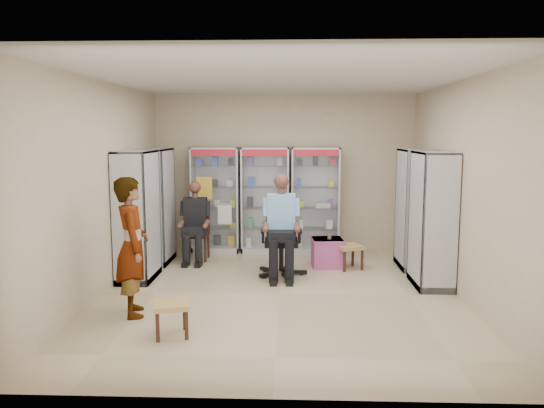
{
  "coord_description": "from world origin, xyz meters",
  "views": [
    {
      "loc": [
        0.16,
        -7.29,
        2.28
      ],
      "look_at": [
        -0.15,
        0.7,
        1.2
      ],
      "focal_mm": 35.0,
      "sensor_mm": 36.0,
      "label": 1
    }
  ],
  "objects_px": {
    "cabinet_right_far": "(415,209)",
    "woven_stool_a": "(349,257)",
    "pink_trunk": "(327,253)",
    "cabinet_right_near": "(432,220)",
    "cabinet_back_mid": "(265,200)",
    "cabinet_left_far": "(155,206)",
    "woven_stool_b": "(172,319)",
    "standing_man": "(132,247)",
    "cabinet_back_left": "(216,200)",
    "seated_shopkeeper": "(281,229)",
    "office_chair": "(281,238)",
    "cabinet_back_right": "(315,200)",
    "wooden_chair": "(197,234)",
    "cabinet_left_near": "(137,216)"
  },
  "relations": [
    {
      "from": "cabinet_back_left",
      "to": "standing_man",
      "type": "bearing_deg",
      "value": -98.18
    },
    {
      "from": "cabinet_right_far",
      "to": "seated_shopkeeper",
      "type": "relative_size",
      "value": 1.3
    },
    {
      "from": "cabinet_left_far",
      "to": "wooden_chair",
      "type": "distance_m",
      "value": 0.89
    },
    {
      "from": "cabinet_right_far",
      "to": "cabinet_left_near",
      "type": "height_order",
      "value": "same"
    },
    {
      "from": "woven_stool_b",
      "to": "cabinet_back_right",
      "type": "bearing_deg",
      "value": 67.51
    },
    {
      "from": "pink_trunk",
      "to": "cabinet_back_mid",
      "type": "bearing_deg",
      "value": 134.41
    },
    {
      "from": "cabinet_back_left",
      "to": "cabinet_left_near",
      "type": "xyz_separation_m",
      "value": [
        -0.93,
        -2.03,
        0.0
      ]
    },
    {
      "from": "cabinet_right_near",
      "to": "woven_stool_b",
      "type": "relative_size",
      "value": 5.13
    },
    {
      "from": "cabinet_right_far",
      "to": "pink_trunk",
      "type": "bearing_deg",
      "value": 90.34
    },
    {
      "from": "cabinet_left_near",
      "to": "pink_trunk",
      "type": "height_order",
      "value": "cabinet_left_near"
    },
    {
      "from": "cabinet_right_far",
      "to": "woven_stool_b",
      "type": "bearing_deg",
      "value": 133.07
    },
    {
      "from": "woven_stool_b",
      "to": "standing_man",
      "type": "relative_size",
      "value": 0.22
    },
    {
      "from": "pink_trunk",
      "to": "cabinet_back_left",
      "type": "bearing_deg",
      "value": 151.13
    },
    {
      "from": "cabinet_back_mid",
      "to": "woven_stool_a",
      "type": "height_order",
      "value": "cabinet_back_mid"
    },
    {
      "from": "cabinet_back_mid",
      "to": "cabinet_left_far",
      "type": "relative_size",
      "value": 1.0
    },
    {
      "from": "woven_stool_a",
      "to": "woven_stool_b",
      "type": "distance_m",
      "value": 3.83
    },
    {
      "from": "cabinet_left_far",
      "to": "pink_trunk",
      "type": "distance_m",
      "value": 3.1
    },
    {
      "from": "cabinet_back_right",
      "to": "woven_stool_a",
      "type": "relative_size",
      "value": 4.9
    },
    {
      "from": "cabinet_left_near",
      "to": "cabinet_right_far",
      "type": "bearing_deg",
      "value": 101.41
    },
    {
      "from": "cabinet_back_left",
      "to": "cabinet_right_near",
      "type": "distance_m",
      "value": 4.18
    },
    {
      "from": "cabinet_back_mid",
      "to": "cabinet_right_far",
      "type": "height_order",
      "value": "same"
    },
    {
      "from": "cabinet_left_far",
      "to": "office_chair",
      "type": "height_order",
      "value": "cabinet_left_far"
    },
    {
      "from": "cabinet_back_left",
      "to": "office_chair",
      "type": "distance_m",
      "value": 2.18
    },
    {
      "from": "cabinet_left_far",
      "to": "cabinet_right_near",
      "type": "bearing_deg",
      "value": 73.75
    },
    {
      "from": "cabinet_left_far",
      "to": "office_chair",
      "type": "distance_m",
      "value": 2.39
    },
    {
      "from": "cabinet_back_right",
      "to": "cabinet_right_near",
      "type": "bearing_deg",
      "value": -53.84
    },
    {
      "from": "cabinet_back_left",
      "to": "woven_stool_b",
      "type": "xyz_separation_m",
      "value": [
        0.11,
        -4.33,
        -0.81
      ]
    },
    {
      "from": "cabinet_right_far",
      "to": "standing_man",
      "type": "xyz_separation_m",
      "value": [
        -4.05,
        -2.51,
        -0.13
      ]
    },
    {
      "from": "woven_stool_a",
      "to": "office_chair",
      "type": "bearing_deg",
      "value": -158.82
    },
    {
      "from": "pink_trunk",
      "to": "cabinet_right_near",
      "type": "bearing_deg",
      "value": -36.69
    },
    {
      "from": "cabinet_back_left",
      "to": "cabinet_right_far",
      "type": "relative_size",
      "value": 1.0
    },
    {
      "from": "cabinet_right_near",
      "to": "office_chair",
      "type": "height_order",
      "value": "cabinet_right_near"
    },
    {
      "from": "wooden_chair",
      "to": "seated_shopkeeper",
      "type": "xyz_separation_m",
      "value": [
        1.54,
        -1.03,
        0.3
      ]
    },
    {
      "from": "cabinet_right_near",
      "to": "seated_shopkeeper",
      "type": "xyz_separation_m",
      "value": [
        -2.24,
        0.47,
        -0.23
      ]
    },
    {
      "from": "cabinet_back_right",
      "to": "woven_stool_b",
      "type": "height_order",
      "value": "cabinet_back_right"
    },
    {
      "from": "cabinet_back_mid",
      "to": "cabinet_left_far",
      "type": "xyz_separation_m",
      "value": [
        -1.88,
        -0.93,
        0.0
      ]
    },
    {
      "from": "woven_stool_a",
      "to": "cabinet_back_left",
      "type": "bearing_deg",
      "value": 152.26
    },
    {
      "from": "cabinet_back_mid",
      "to": "cabinet_left_far",
      "type": "distance_m",
      "value": 2.1
    },
    {
      "from": "cabinet_right_far",
      "to": "woven_stool_a",
      "type": "relative_size",
      "value": 4.9
    },
    {
      "from": "cabinet_back_mid",
      "to": "woven_stool_b",
      "type": "height_order",
      "value": "cabinet_back_mid"
    },
    {
      "from": "standing_man",
      "to": "office_chair",
      "type": "bearing_deg",
      "value": -62.35
    },
    {
      "from": "seated_shopkeeper",
      "to": "cabinet_back_mid",
      "type": "bearing_deg",
      "value": 99.35
    },
    {
      "from": "cabinet_back_right",
      "to": "woven_stool_b",
      "type": "xyz_separation_m",
      "value": [
        -1.79,
        -4.33,
        -0.81
      ]
    },
    {
      "from": "cabinet_back_left",
      "to": "cabinet_right_near",
      "type": "relative_size",
      "value": 1.0
    },
    {
      "from": "cabinet_back_left",
      "to": "woven_stool_a",
      "type": "relative_size",
      "value": 4.9
    },
    {
      "from": "pink_trunk",
      "to": "standing_man",
      "type": "height_order",
      "value": "standing_man"
    },
    {
      "from": "cabinet_back_left",
      "to": "pink_trunk",
      "type": "distance_m",
      "value": 2.48
    },
    {
      "from": "cabinet_right_near",
      "to": "woven_stool_b",
      "type": "xyz_separation_m",
      "value": [
        -3.42,
        -2.1,
        -0.81
      ]
    },
    {
      "from": "cabinet_right_near",
      "to": "pink_trunk",
      "type": "distance_m",
      "value": 1.98
    },
    {
      "from": "cabinet_back_mid",
      "to": "cabinet_right_near",
      "type": "xyz_separation_m",
      "value": [
        2.58,
        -2.23,
        0.0
      ]
    }
  ]
}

